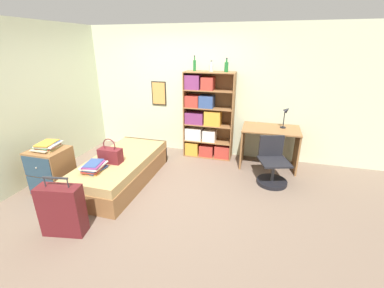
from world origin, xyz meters
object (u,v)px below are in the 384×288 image
object	(u,v)px
suitcase	(62,210)
handbag	(110,155)
bookcase	(205,120)
book_stack_on_bed	(94,167)
bottle_brown	(211,67)
bed	(122,169)
bottle_green	(195,65)
desk_lamp	(286,114)
bottle_clear	(226,67)
desk_chair	(272,170)
dresser	(52,170)
desk	(270,141)
magazine_pile_on_dresser	(47,146)

from	to	relation	value
suitcase	handbag	bearing A→B (deg)	91.74
bookcase	book_stack_on_bed	bearing A→B (deg)	-120.99
suitcase	bottle_brown	bearing A→B (deg)	67.23
bed	book_stack_on_bed	bearing A→B (deg)	-101.19
bottle_green	desk_lamp	bearing A→B (deg)	-3.81
bed	bottle_brown	distance (m)	2.51
handbag	desk_lamp	size ratio (longest dim) A/B	0.98
bottle_green	bottle_clear	distance (m)	0.62
bookcase	bottle_brown	xyz separation A→B (m)	(0.10, 0.05, 1.03)
bottle_green	desk_lamp	world-z (taller)	bottle_green
suitcase	desk_chair	bearing A→B (deg)	39.15
dresser	desk_chair	world-z (taller)	desk_chair
bottle_brown	dresser	bearing A→B (deg)	-135.02
suitcase	desk	distance (m)	3.61
bed	bottle_clear	world-z (taller)	bottle_clear
desk	book_stack_on_bed	bearing A→B (deg)	-143.48
bottle_green	suitcase	bearing A→B (deg)	-106.98
dresser	desk	size ratio (longest dim) A/B	0.69
handbag	bottle_brown	size ratio (longest dim) A/B	2.02
bottle_clear	bottle_green	bearing A→B (deg)	177.06
bottle_green	desk	distance (m)	2.04
bottle_green	desk_lamp	size ratio (longest dim) A/B	0.70
dresser	desk_lamp	distance (m)	4.11
dresser	bookcase	world-z (taller)	bookcase
book_stack_on_bed	desk_lamp	size ratio (longest dim) A/B	0.92
bed	bottle_green	distance (m)	2.39
bed	bottle_clear	size ratio (longest dim) A/B	7.72
dresser	bottle_clear	distance (m)	3.48
handbag	bottle_clear	size ratio (longest dim) A/B	1.60
book_stack_on_bed	desk	xyz separation A→B (m)	(2.52, 1.87, 0.00)
suitcase	magazine_pile_on_dresser	bearing A→B (deg)	137.62
bed	bookcase	bearing A→B (deg)	53.01
desk_lamp	desk_chair	bearing A→B (deg)	-102.23
bookcase	bottle_clear	size ratio (longest dim) A/B	6.89
magazine_pile_on_dresser	bottle_green	xyz separation A→B (m)	(1.77, 2.07, 1.08)
handbag	suitcase	xyz separation A→B (m)	(0.04, -1.16, -0.24)
book_stack_on_bed	suitcase	xyz separation A→B (m)	(0.10, -0.81, -0.19)
handbag	dresser	xyz separation A→B (m)	(-0.85, -0.37, -0.21)
bed	bookcase	distance (m)	1.92
desk_lamp	desk_chair	distance (m)	1.10
dresser	bottle_green	world-z (taller)	bottle_green
bookcase	bottle_clear	bearing A→B (deg)	2.31
bed	suitcase	bearing A→B (deg)	-90.26
bottle_brown	desk_chair	size ratio (longest dim) A/B	0.25
book_stack_on_bed	dresser	bearing A→B (deg)	-178.21
desk_lamp	book_stack_on_bed	bearing A→B (deg)	-144.66
magazine_pile_on_dresser	desk_chair	xyz separation A→B (m)	(3.38, 1.21, -0.53)
bed	bottle_brown	world-z (taller)	bottle_brown
bottle_brown	desk	bearing A→B (deg)	-9.61
dresser	bookcase	bearing A→B (deg)	45.70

